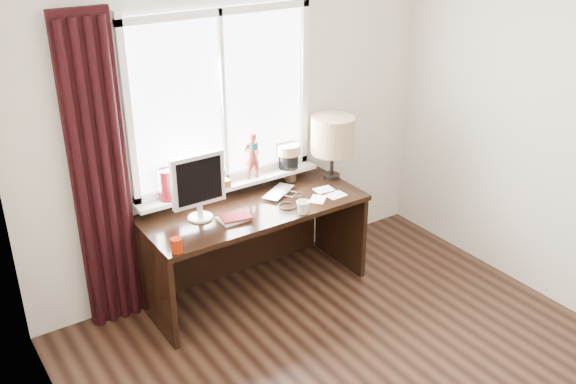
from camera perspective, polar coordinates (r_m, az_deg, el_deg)
wall_back at (r=4.92m, az=-4.40°, el=6.39°), size 3.50×0.00×2.60m
wall_left at (r=2.66m, az=-16.04°, el=-12.41°), size 0.00×4.00×2.60m
laptop at (r=4.97m, az=-0.85°, el=-0.04°), size 0.38×0.34×0.03m
mug at (r=4.66m, az=1.35°, el=-1.32°), size 0.14×0.14×0.10m
red_cup at (r=4.23m, az=-9.88°, el=-4.69°), size 0.08×0.08×0.10m
window at (r=4.82m, az=-5.41°, el=6.07°), size 1.52×0.20×1.40m
curtain at (r=4.50m, az=-16.32°, el=1.02°), size 0.38×0.09×2.25m
desk at (r=4.98m, az=-3.54°, el=-3.35°), size 1.70×0.70×0.75m
monitor at (r=4.53m, az=-7.98°, el=0.79°), size 0.40×0.18×0.49m
notebook_stack at (r=4.60m, az=-4.77°, el=-2.28°), size 0.24×0.18×0.03m
brush_holder at (r=5.18m, az=0.23°, el=1.65°), size 0.09×0.09×0.25m
icon_frame at (r=5.24m, az=0.12°, el=1.99°), size 0.10×0.03×0.13m
table_lamp at (r=5.14m, az=3.99°, el=5.01°), size 0.35×0.35×0.52m
loose_papers at (r=4.97m, az=3.39°, el=-0.23°), size 0.33×0.27×0.00m
desk_cables at (r=4.86m, az=-0.14°, el=-0.73°), size 0.32×0.37×0.01m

